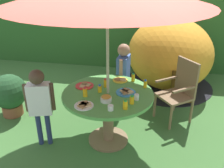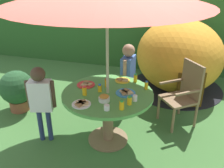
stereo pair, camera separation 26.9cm
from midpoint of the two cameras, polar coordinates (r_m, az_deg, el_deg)
name	(u,v)px [view 1 (the left image)]	position (r m, az deg, el deg)	size (l,w,h in m)	color
ground_plane	(108,140)	(3.62, -3.05, -12.99)	(10.00, 10.00, 0.02)	#3D6B33
hedge_backdrop	(133,29)	(6.08, 3.58, 12.72)	(9.00, 0.70, 1.78)	#285623
garden_table	(108,105)	(3.28, -3.29, -4.87)	(1.20, 1.20, 0.76)	brown
wooden_chair	(180,89)	(3.90, 13.67, -1.10)	(0.63, 0.63, 0.99)	brown
dome_tent	(169,54)	(4.99, 11.77, 6.94)	(2.29, 2.29, 1.40)	orange
potted_plant	(10,93)	(4.35, -24.49, -2.03)	(0.57, 0.57, 0.71)	brown
child_in_blue_shirt	(123,69)	(3.96, 0.74, 3.42)	(0.20, 0.40, 1.17)	brown
child_in_white_shirt	(40,99)	(3.32, -18.81, -3.37)	(0.37, 0.23, 1.12)	navy
snack_bowl	(106,99)	(2.98, -3.97, -3.47)	(0.14, 0.14, 0.08)	white
plate_front_edge	(126,92)	(3.18, 0.88, -1.93)	(0.26, 0.26, 0.03)	#338CD8
plate_back_edge	(84,105)	(2.92, -9.19, -4.96)	(0.23, 0.23, 0.03)	white
plate_center_back	(85,86)	(3.40, -8.68, -0.40)	(0.25, 0.25, 0.03)	red
plate_mid_left	(120,80)	(3.53, -0.23, 0.92)	(0.22, 0.22, 0.03)	yellow
juice_bottle_near_left	(100,89)	(3.20, -5.27, -1.13)	(0.05, 0.05, 0.11)	yellow
juice_bottle_near_right	(145,84)	(3.32, 5.49, -0.04)	(0.05, 0.05, 0.12)	yellow
juice_bottle_far_left	(105,83)	(3.33, -3.86, 0.15)	(0.04, 0.04, 0.12)	yellow
juice_bottle_far_right	(125,105)	(2.81, 0.39, -4.90)	(0.06, 0.06, 0.12)	yellow
juice_bottle_center_front	(85,92)	(3.12, -8.78, -1.93)	(0.06, 0.06, 0.13)	yellow
juice_bottle_mid_right	(132,100)	(2.92, 2.05, -3.75)	(0.06, 0.06, 0.11)	yellow
juice_bottle_spot_a	(133,77)	(3.50, 2.79, 1.53)	(0.05, 0.05, 0.12)	yellow
cup_near	(137,97)	(3.01, 3.23, -3.12)	(0.06, 0.06, 0.07)	white
cup_far	(111,108)	(2.80, -3.10, -5.62)	(0.07, 0.07, 0.07)	white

